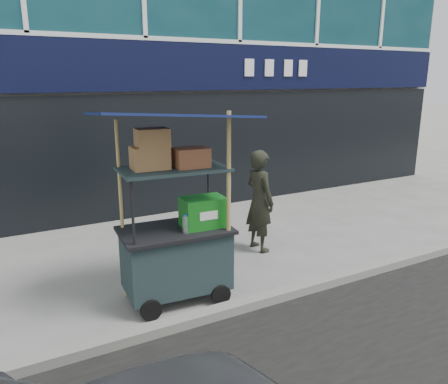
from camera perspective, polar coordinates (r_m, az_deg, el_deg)
ground at (r=5.72m, az=4.19°, el=-13.48°), size 80.00×80.00×0.00m
curb at (r=5.55m, az=5.35°, el=-13.77°), size 80.00×0.18×0.12m
vendor_cart at (r=5.37m, az=-6.18°, el=-5.64°), size 1.84×1.36×2.39m
vendor_man at (r=6.91m, az=4.66°, el=-1.15°), size 0.43×0.62×1.63m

